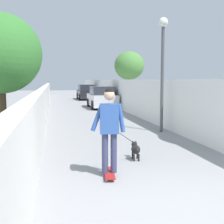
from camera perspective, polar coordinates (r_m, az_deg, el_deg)
name	(u,v)px	position (r m, az deg, el deg)	size (l,w,h in m)	color
ground_plane	(87,112)	(18.13, -5.07, 0.02)	(80.00, 80.00, 0.00)	gray
wall_left	(44,102)	(15.95, -13.38, 1.90)	(48.00, 0.30, 1.60)	silver
fence_right	(135,97)	(16.60, 4.50, 2.95)	(48.00, 0.30, 2.02)	white
tree_right_near	(129,66)	(23.76, 3.43, 9.09)	(2.42, 2.42, 4.32)	#473523
tree_left_far	(0,54)	(11.59, -21.35, 10.70)	(3.07, 3.07, 4.45)	#473523
lamp_post	(163,54)	(11.15, 10.01, 11.18)	(0.36, 0.36, 4.30)	#4C4C51
skateboard	(109,173)	(6.08, -0.53, -12.01)	(0.82, 0.31, 0.08)	maroon
person_skateboarder	(109,124)	(5.84, -0.54, -2.36)	(0.27, 0.72, 1.73)	#333859
dog	(135,149)	(7.26, 4.66, -7.29)	(1.39, 1.02, 1.06)	black
car_near	(102,98)	(20.70, -2.04, 2.80)	(3.90, 1.80, 1.54)	silver
car_far	(86,93)	(29.99, -5.09, 3.87)	(4.21, 1.80, 1.54)	black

